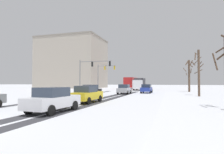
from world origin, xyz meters
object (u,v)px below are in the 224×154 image
object	(u,v)px
car_black_third	(91,91)
car_blue_lead	(147,89)
traffic_signal_far_left	(104,72)
traffic_signal_near_left	(91,69)
bare_tree_sidewalk_mid	(199,71)
bus_oncoming	(132,82)
office_building_far_left_block	(73,63)
car_yellow_cab_fourth	(87,94)
bare_tree_sidewalk_far	(189,74)
box_truck_delivery	(139,84)
car_silver_second	(124,89)
car_white_sixth	(53,100)

from	to	relation	value
car_black_third	car_blue_lead	bearing A→B (deg)	59.17
traffic_signal_far_left	car_black_third	xyz separation A→B (m)	(5.27, -20.16, -3.76)
traffic_signal_near_left	bare_tree_sidewalk_mid	distance (m)	19.74
traffic_signal_far_left	car_black_third	size ratio (longest dim) A/B	1.58
traffic_signal_near_left	car_black_third	distance (m)	11.81
bus_oncoming	traffic_signal_near_left	bearing A→B (deg)	-100.28
office_building_far_left_block	car_blue_lead	bearing A→B (deg)	-41.66
car_yellow_cab_fourth	bare_tree_sidewalk_far	distance (m)	27.28
box_truck_delivery	office_building_far_left_block	distance (m)	31.45
office_building_far_left_block	bus_oncoming	bearing A→B (deg)	-12.57
car_blue_lead	car_silver_second	bearing A→B (deg)	-129.17
bus_oncoming	box_truck_delivery	bearing A→B (deg)	-68.29
box_truck_delivery	bare_tree_sidewalk_far	size ratio (longest dim) A/B	1.14
box_truck_delivery	traffic_signal_far_left	bearing A→B (deg)	-160.71
car_silver_second	office_building_far_left_block	distance (m)	41.72
car_silver_second	office_building_far_left_block	size ratio (longest dim) A/B	0.19
office_building_far_left_block	car_white_sixth	bearing A→B (deg)	-62.18
car_yellow_cab_fourth	bare_tree_sidewalk_mid	world-z (taller)	bare_tree_sidewalk_mid
traffic_signal_far_left	car_blue_lead	xyz separation A→B (m)	(11.67, -9.44, -3.76)
car_blue_lead	car_white_sixth	distance (m)	24.31
car_silver_second	car_white_sixth	xyz separation A→B (m)	(-0.03, -20.09, 0.00)
bus_oncoming	car_silver_second	bearing A→B (deg)	-81.93
car_blue_lead	bus_oncoming	xyz separation A→B (m)	(-6.89, 21.64, 1.18)
car_black_third	car_yellow_cab_fourth	size ratio (longest dim) A/B	0.99
traffic_signal_far_left	car_silver_second	distance (m)	16.29
bare_tree_sidewalk_mid	office_building_far_left_block	world-z (taller)	office_building_far_left_block
car_blue_lead	car_yellow_cab_fourth	size ratio (longest dim) A/B	0.99
bus_oncoming	bare_tree_sidewalk_far	world-z (taller)	bare_tree_sidewalk_far
traffic_signal_far_left	car_blue_lead	size ratio (longest dim) A/B	1.57
bare_tree_sidewalk_far	bus_oncoming	bearing A→B (deg)	134.01
car_silver_second	car_black_third	world-z (taller)	same
car_silver_second	bare_tree_sidewalk_far	world-z (taller)	bare_tree_sidewalk_far
car_white_sixth	traffic_signal_near_left	bearing A→B (deg)	107.91
traffic_signal_far_left	car_yellow_cab_fourth	distance (m)	29.09
traffic_signal_far_left	bare_tree_sidewalk_far	world-z (taller)	bare_tree_sidewalk_far
box_truck_delivery	office_building_far_left_block	size ratio (longest dim) A/B	0.33
traffic_signal_far_left	bus_oncoming	bearing A→B (deg)	68.61
car_silver_second	car_black_third	xyz separation A→B (m)	(-3.14, -6.73, 0.00)
bus_oncoming	office_building_far_left_block	xyz separation A→B (m)	(-23.26, 5.19, 7.04)
traffic_signal_far_left	bare_tree_sidewalk_mid	size ratio (longest dim) A/B	1.00
office_building_far_left_block	traffic_signal_far_left	bearing A→B (deg)	-43.25
box_truck_delivery	car_silver_second	bearing A→B (deg)	-90.16
car_white_sixth	bus_oncoming	xyz separation A→B (m)	(-3.60, 45.72, 1.18)
traffic_signal_far_left	bare_tree_sidewalk_far	size ratio (longest dim) A/B	1.00
traffic_signal_far_left	office_building_far_left_block	distance (m)	25.77
traffic_signal_near_left	bus_oncoming	bearing A→B (deg)	79.72
car_yellow_cab_fourth	office_building_far_left_block	size ratio (longest dim) A/B	0.19
bare_tree_sidewalk_far	traffic_signal_far_left	bearing A→B (deg)	170.95
car_black_third	office_building_far_left_block	bearing A→B (deg)	122.32
car_yellow_cab_fourth	office_building_far_left_block	world-z (taller)	office_building_far_left_block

